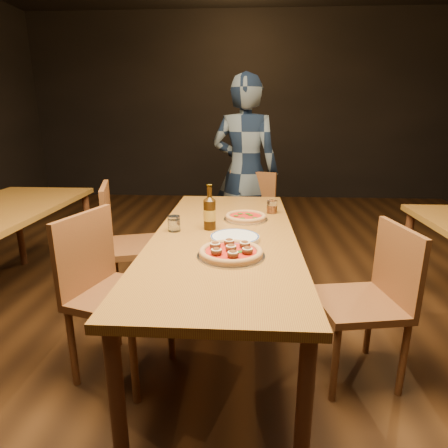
# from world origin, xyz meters

# --- Properties ---
(ground) EXTENTS (9.00, 9.00, 0.00)m
(ground) POSITION_xyz_m (0.00, 0.00, 0.00)
(ground) COLOR black
(room_shell) EXTENTS (9.00, 9.00, 9.00)m
(room_shell) POSITION_xyz_m (0.00, 0.00, 1.86)
(room_shell) COLOR black
(room_shell) RESTS_ON ground
(table_main) EXTENTS (0.80, 2.00, 0.75)m
(table_main) POSITION_xyz_m (0.00, 0.00, 0.68)
(table_main) COLOR brown
(table_main) RESTS_ON ground
(chair_main_nw) EXTENTS (0.55, 0.55, 0.95)m
(chair_main_nw) POSITION_xyz_m (-0.54, -0.26, 0.48)
(chair_main_nw) COLOR brown
(chair_main_nw) RESTS_ON ground
(chair_main_sw) EXTENTS (0.57, 0.57, 0.99)m
(chair_main_sw) POSITION_xyz_m (-0.65, 0.48, 0.49)
(chair_main_sw) COLOR brown
(chair_main_sw) RESTS_ON ground
(chair_main_e) EXTENTS (0.49, 0.49, 0.90)m
(chair_main_e) POSITION_xyz_m (0.72, -0.22, 0.45)
(chair_main_e) COLOR brown
(chair_main_e) RESTS_ON ground
(chair_end) EXTENTS (0.55, 0.55, 0.94)m
(chair_end) POSITION_xyz_m (0.12, 1.20, 0.47)
(chair_end) COLOR brown
(chair_end) RESTS_ON ground
(pizza_meatball) EXTENTS (0.33, 0.33, 0.06)m
(pizza_meatball) POSITION_xyz_m (0.05, -0.36, 0.77)
(pizza_meatball) COLOR #B7B7BF
(pizza_meatball) RESTS_ON table_main
(pizza_margherita) EXTENTS (0.28, 0.28, 0.04)m
(pizza_margherita) POSITION_xyz_m (0.12, 0.30, 0.77)
(pizza_margherita) COLOR #B7B7BF
(pizza_margherita) RESTS_ON table_main
(plate_stack) EXTENTS (0.26, 0.26, 0.03)m
(plate_stack) POSITION_xyz_m (0.06, -0.12, 0.76)
(plate_stack) COLOR white
(plate_stack) RESTS_ON table_main
(beer_bottle) EXTENTS (0.07, 0.07, 0.26)m
(beer_bottle) POSITION_xyz_m (-0.09, 0.07, 0.84)
(beer_bottle) COLOR black
(beer_bottle) RESTS_ON table_main
(water_glass) EXTENTS (0.07, 0.07, 0.09)m
(water_glass) POSITION_xyz_m (-0.30, 0.03, 0.80)
(water_glass) COLOR white
(water_glass) RESTS_ON table_main
(amber_glass) EXTENTS (0.07, 0.07, 0.09)m
(amber_glass) POSITION_xyz_m (0.30, 0.48, 0.79)
(amber_glass) COLOR #A04712
(amber_glass) RESTS_ON table_main
(diner) EXTENTS (0.74, 0.59, 1.76)m
(diner) POSITION_xyz_m (0.11, 1.49, 0.88)
(diner) COLOR black
(diner) RESTS_ON ground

